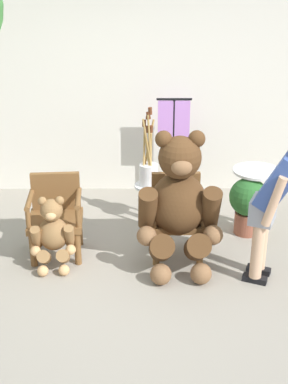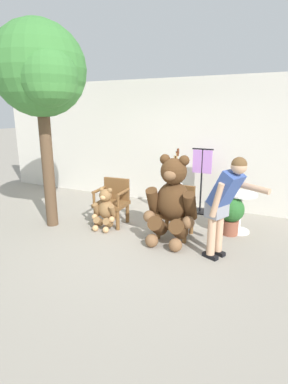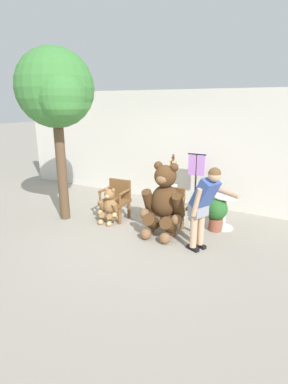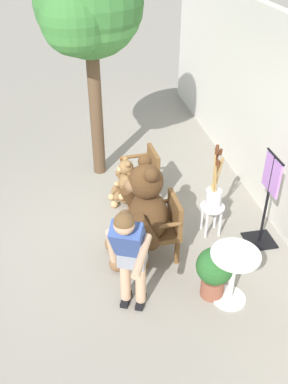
# 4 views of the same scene
# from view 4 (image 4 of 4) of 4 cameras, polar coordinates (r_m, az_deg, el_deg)

# --- Properties ---
(ground_plane) EXTENTS (60.00, 60.00, 0.00)m
(ground_plane) POSITION_cam_4_polar(r_m,az_deg,el_deg) (6.26, -4.19, -4.87)
(ground_plane) COLOR gray
(back_wall) EXTENTS (10.00, 0.16, 2.80)m
(back_wall) POSITION_cam_4_polar(r_m,az_deg,el_deg) (6.19, 18.03, 8.28)
(back_wall) COLOR silver
(back_wall) RESTS_ON ground
(wooden_chair_left) EXTENTS (0.59, 0.56, 0.86)m
(wooden_chair_left) POSITION_cam_4_polar(r_m,az_deg,el_deg) (6.59, -0.16, 2.33)
(wooden_chair_left) COLOR brown
(wooden_chair_left) RESTS_ON ground
(wooden_chair_right) EXTENTS (0.57, 0.53, 0.86)m
(wooden_chair_right) POSITION_cam_4_polar(r_m,az_deg,el_deg) (5.56, 2.41, -4.50)
(wooden_chair_right) COLOR brown
(wooden_chair_right) RESTS_ON ground
(teddy_bear_large) EXTENTS (0.86, 0.82, 1.44)m
(teddy_bear_large) POSITION_cam_4_polar(r_m,az_deg,el_deg) (5.36, -0.21, -2.85)
(teddy_bear_large) COLOR #4C3019
(teddy_bear_large) RESTS_ON ground
(teddy_bear_small) EXTENTS (0.46, 0.45, 0.77)m
(teddy_bear_small) POSITION_cam_4_polar(r_m,az_deg,el_deg) (6.59, -2.56, 1.42)
(teddy_bear_small) COLOR olive
(teddy_bear_small) RESTS_ON ground
(person_visitor) EXTENTS (0.86, 0.48, 1.53)m
(person_visitor) POSITION_cam_4_polar(r_m,az_deg,el_deg) (4.52, -1.91, -7.82)
(person_visitor) COLOR black
(person_visitor) RESTS_ON ground
(white_stool) EXTENTS (0.34, 0.34, 0.46)m
(white_stool) POSITION_cam_4_polar(r_m,az_deg,el_deg) (6.04, 9.03, -2.68)
(white_stool) COLOR silver
(white_stool) RESTS_ON ground
(brush_bucket) EXTENTS (0.22, 0.22, 0.96)m
(brush_bucket) POSITION_cam_4_polar(r_m,az_deg,el_deg) (5.86, 9.29, -0.18)
(brush_bucket) COLOR white
(brush_bucket) RESTS_ON white_stool
(round_side_table) EXTENTS (0.56, 0.56, 0.72)m
(round_side_table) POSITION_cam_4_polar(r_m,az_deg,el_deg) (5.05, 11.79, -10.36)
(round_side_table) COLOR white
(round_side_table) RESTS_ON ground
(patio_tree) EXTENTS (1.64, 1.57, 3.56)m
(patio_tree) POSITION_cam_4_polar(r_m,az_deg,el_deg) (6.57, -7.71, 23.14)
(patio_tree) COLOR brown
(patio_tree) RESTS_ON ground
(potted_plant) EXTENTS (0.44, 0.44, 0.68)m
(potted_plant) POSITION_cam_4_polar(r_m,az_deg,el_deg) (5.10, 9.36, -10.25)
(potted_plant) COLOR brown
(potted_plant) RESTS_ON ground
(clothing_display_stand) EXTENTS (0.44, 0.40, 1.36)m
(clothing_display_stand) POSITION_cam_4_polar(r_m,az_deg,el_deg) (5.82, 16.13, -0.88)
(clothing_display_stand) COLOR black
(clothing_display_stand) RESTS_ON ground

